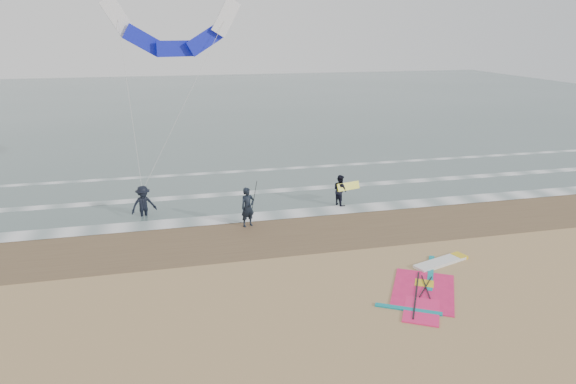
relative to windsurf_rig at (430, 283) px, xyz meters
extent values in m
plane|color=tan|center=(-2.76, -0.15, -0.03)|extent=(120.00, 120.00, 0.00)
cube|color=#47605E|center=(-2.76, 47.85, -0.02)|extent=(120.00, 80.00, 0.02)
cube|color=brown|center=(-2.76, 5.85, -0.03)|extent=(120.00, 5.00, 0.01)
cube|color=white|center=(-2.76, 8.05, 0.00)|extent=(120.00, 1.20, 0.02)
cube|color=white|center=(-2.76, 11.85, 0.00)|extent=(120.00, 0.70, 0.02)
cube|color=white|center=(-2.76, 16.35, 0.00)|extent=(120.00, 0.50, 0.01)
cube|color=white|center=(1.17, 1.38, 0.02)|extent=(2.37, 1.25, 0.11)
cube|color=yellow|center=(2.18, 1.70, 0.03)|extent=(0.56, 0.65, 0.12)
cube|color=#FF2067|center=(-0.49, -0.46, -0.01)|extent=(3.23, 3.56, 0.04)
cube|color=#FF2067|center=(-1.18, -1.66, -0.01)|extent=(1.79, 1.99, 0.04)
cube|color=#0C8C99|center=(0.44, 0.74, -0.01)|extent=(1.65, 2.65, 0.05)
cube|color=#0C8C99|center=(-1.54, -1.47, -0.01)|extent=(1.94, 1.23, 0.05)
cube|color=yellow|center=(-0.21, 0.00, -0.01)|extent=(0.83, 0.80, 0.05)
cylinder|color=black|center=(-0.85, -0.65, 0.01)|extent=(1.71, 2.90, 0.06)
cylinder|color=black|center=(-0.30, -0.28, 0.03)|extent=(1.14, 1.26, 0.04)
cylinder|color=black|center=(-0.30, -0.28, 0.03)|extent=(0.55, 1.59, 0.04)
imported|color=black|center=(-5.38, 6.99, 0.88)|extent=(0.78, 0.65, 1.83)
imported|color=black|center=(-0.34, 8.81, 0.77)|extent=(0.83, 0.93, 1.59)
imported|color=black|center=(-10.02, 9.36, 0.91)|extent=(1.39, 1.08, 1.89)
cylinder|color=black|center=(-5.08, 6.99, 1.31)|extent=(0.17, 0.86, 1.82)
cube|color=yellow|center=(0.06, 8.71, 0.98)|extent=(1.30, 0.51, 0.39)
cube|color=white|center=(-10.64, 12.89, 9.14)|extent=(1.61, 0.51, 2.04)
cube|color=#121AC2|center=(-9.52, 12.89, 8.03)|extent=(2.00, 0.61, 1.64)
cube|color=#121AC2|center=(-7.99, 12.89, 7.62)|extent=(1.86, 0.57, 0.80)
cube|color=#121AC2|center=(-6.46, 12.89, 8.03)|extent=(2.00, 0.61, 1.64)
cube|color=white|center=(-5.35, 12.89, 9.14)|extent=(1.61, 0.51, 2.04)
cylinder|color=beige|center=(-10.33, 11.12, 5.20)|extent=(0.64, 3.55, 7.90)
cylinder|color=beige|center=(-7.68, 11.12, 5.20)|extent=(4.69, 3.55, 7.90)
camera|label=1|loc=(-8.68, -14.71, 8.59)|focal=32.00mm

